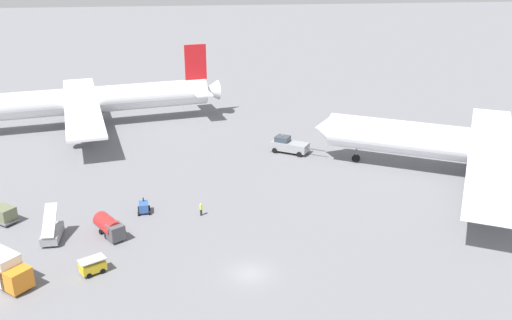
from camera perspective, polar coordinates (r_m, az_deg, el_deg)
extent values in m
plane|color=slate|center=(60.29, -0.65, -11.67)|extent=(600.00, 600.00, 0.00)
cylinder|color=silver|center=(112.04, -19.02, 5.70)|extent=(54.52, 15.69, 5.09)
cone|color=silver|center=(115.16, -4.79, 7.17)|extent=(4.33, 4.70, 4.07)
cube|color=silver|center=(112.23, -17.59, 5.48)|extent=(15.09, 45.38, 0.44)
cube|color=silver|center=(114.49, -6.02, 7.31)|extent=(5.69, 13.38, 0.28)
cube|color=red|center=(113.24, -6.28, 10.03)|extent=(4.39, 1.22, 7.07)
cylinder|color=#999EA3|center=(124.88, -18.18, 6.07)|extent=(4.63, 3.37, 2.60)
cylinder|color=#999EA3|center=(100.60, -17.77, 2.65)|extent=(4.63, 3.37, 2.60)
cylinder|color=slate|center=(109.66, -16.85, 3.78)|extent=(0.28, 0.28, 2.19)
cylinder|color=black|center=(109.98, -16.79, 3.24)|extent=(1.38, 0.79, 1.30)
cylinder|color=slate|center=(116.20, -17.02, 4.71)|extent=(0.28, 0.28, 2.19)
cylinder|color=black|center=(116.50, -16.96, 4.19)|extent=(1.38, 0.79, 1.30)
cylinder|color=white|center=(88.19, 21.84, 1.35)|extent=(41.37, 26.34, 5.26)
cone|color=white|center=(90.82, 6.99, 3.29)|extent=(4.81, 5.59, 4.84)
cube|color=white|center=(88.51, 23.19, 0.67)|extent=(29.22, 45.30, 0.44)
cylinder|color=#999EA3|center=(101.90, 22.51, 2.25)|extent=(4.93, 4.32, 2.60)
cylinder|color=#999EA3|center=(76.46, 22.24, -3.76)|extent=(4.93, 4.32, 2.60)
cylinder|color=slate|center=(86.25, 23.60, -1.79)|extent=(0.28, 0.28, 2.12)
cylinder|color=black|center=(86.64, 23.50, -2.44)|extent=(1.40, 1.12, 1.30)
cylinder|color=slate|center=(92.62, 23.58, -0.26)|extent=(0.28, 0.28, 2.12)
cylinder|color=black|center=(92.98, 23.49, -0.87)|extent=(1.40, 1.12, 1.30)
cylinder|color=slate|center=(90.74, 10.34, 0.79)|extent=(0.28, 0.28, 2.12)
cylinder|color=black|center=(91.11, 10.29, 0.16)|extent=(1.40, 1.12, 1.30)
cube|color=gray|center=(93.90, 3.53, 1.43)|extent=(6.66, 5.59, 1.39)
cube|color=#333D47|center=(94.02, 2.77, 2.21)|extent=(3.02, 2.98, 0.90)
cylinder|color=#4C4C51|center=(92.31, 6.24, 1.09)|extent=(2.79, 1.91, 0.20)
sphere|color=orange|center=(93.82, 2.78, 2.58)|extent=(0.24, 0.24, 0.24)
cylinder|color=black|center=(93.81, 1.95, 0.99)|extent=(0.92, 0.74, 0.90)
cylinder|color=black|center=(96.08, 2.58, 1.48)|extent=(0.92, 0.74, 0.90)
cylinder|color=black|center=(92.22, 4.50, 0.58)|extent=(0.92, 0.74, 0.90)
cylinder|color=black|center=(94.53, 5.08, 1.08)|extent=(0.92, 0.74, 0.90)
cube|color=gold|center=(62.46, -16.53, -10.52)|extent=(3.00, 2.59, 1.00)
cube|color=#B2B2B7|center=(62.03, -16.61, -9.85)|extent=(3.15, 2.72, 0.12)
cylinder|color=black|center=(61.95, -16.90, -11.39)|extent=(0.62, 0.47, 0.60)
cylinder|color=black|center=(63.10, -17.36, -10.81)|extent=(0.62, 0.47, 0.60)
cylinder|color=black|center=(62.36, -15.60, -11.01)|extent=(0.62, 0.47, 0.60)
cylinder|color=black|center=(63.49, -16.09, -10.44)|extent=(0.62, 0.47, 0.60)
cube|color=gray|center=(70.60, -20.34, -7.15)|extent=(2.08, 4.53, 1.00)
cube|color=silver|center=(69.50, -20.59, -5.88)|extent=(1.47, 4.20, 2.71)
cylinder|color=black|center=(71.63, -20.73, -7.24)|extent=(0.21, 0.60, 0.60)
cylinder|color=black|center=(71.33, -19.63, -7.21)|extent=(0.21, 0.60, 0.60)
cylinder|color=black|center=(70.34, -20.97, -7.81)|extent=(0.21, 0.60, 0.60)
cylinder|color=black|center=(70.03, -19.84, -7.78)|extent=(0.21, 0.60, 0.60)
cube|color=#2D5199|center=(74.14, -11.55, -4.76)|extent=(1.31, 1.87, 1.10)
cylinder|color=black|center=(74.30, -11.59, -4.03)|extent=(0.16, 0.16, 0.50)
cylinder|color=black|center=(73.69, -10.97, -5.36)|extent=(0.24, 0.61, 0.60)
cylinder|color=black|center=(73.73, -12.06, -5.43)|extent=(0.24, 0.61, 0.60)
cylinder|color=black|center=(75.04, -10.98, -4.86)|extent=(0.24, 0.61, 0.60)
cylinder|color=black|center=(75.08, -12.05, -4.93)|extent=(0.24, 0.61, 0.60)
cube|color=slate|center=(77.23, -24.55, -5.62)|extent=(3.87, 3.71, 0.25)
cube|color=#666B4C|center=(76.85, -24.66, -5.00)|extent=(3.44, 3.31, 1.60)
cylinder|color=black|center=(77.04, -23.79, -5.66)|extent=(0.59, 0.53, 0.60)
cylinder|color=black|center=(76.37, -24.63, -6.04)|extent=(0.59, 0.53, 0.60)
cylinder|color=black|center=(78.20, -24.45, -5.38)|extent=(0.59, 0.53, 0.60)
cylinder|color=red|center=(69.40, -15.09, -6.45)|extent=(3.85, 4.44, 2.00)
cube|color=#4C4C51|center=(67.87, -14.33, -7.22)|extent=(2.46, 2.47, 1.80)
cylinder|color=black|center=(69.55, -14.21, -7.32)|extent=(0.49, 0.61, 0.60)
cylinder|color=black|center=(69.05, -15.25, -7.65)|extent=(0.49, 0.61, 0.60)
cylinder|color=black|center=(70.76, -14.76, -6.86)|extent=(0.49, 0.61, 0.60)
cylinder|color=black|center=(70.27, -15.79, -7.18)|extent=(0.49, 0.61, 0.60)
cube|color=orange|center=(61.86, -23.48, -11.18)|extent=(3.24, 3.25, 2.20)
cube|color=silver|center=(63.63, -24.88, -9.96)|extent=(4.74, 4.57, 3.20)
cylinder|color=black|center=(63.59, -23.40, -11.41)|extent=(0.58, 0.55, 0.60)
cylinder|color=black|center=(63.01, -24.47, -11.90)|extent=(0.58, 0.55, 0.60)
cylinder|color=black|center=(64.72, -24.16, -10.94)|extent=(0.58, 0.55, 0.60)
cylinder|color=black|center=(72.45, -5.70, -5.41)|extent=(0.28, 0.28, 0.88)
cylinder|color=#D1E02D|center=(72.12, -5.72, -4.88)|extent=(0.36, 0.36, 0.62)
sphere|color=beige|center=(71.94, -5.73, -4.57)|extent=(0.24, 0.24, 0.24)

